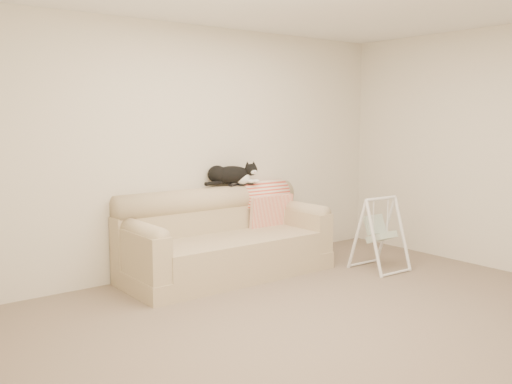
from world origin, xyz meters
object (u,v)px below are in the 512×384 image
at_px(remote_b, 245,184).
at_px(baby_swing, 379,233).
at_px(sofa, 223,242).
at_px(tuxedo_cat, 231,175).
at_px(remote_a, 235,184).

bearing_deg(remote_b, baby_swing, -46.60).
distance_m(sofa, baby_swing, 1.69).
bearing_deg(tuxedo_cat, baby_swing, -43.97).
height_order(sofa, remote_b, remote_b).
xyz_separation_m(remote_b, baby_swing, (1.01, -1.07, -0.51)).
bearing_deg(baby_swing, sofa, 149.11).
height_order(sofa, tuxedo_cat, tuxedo_cat).
bearing_deg(remote_b, sofa, -155.31).
xyz_separation_m(tuxedo_cat, baby_swing, (1.17, -1.12, -0.62)).
distance_m(remote_b, baby_swing, 1.56).
xyz_separation_m(remote_a, tuxedo_cat, (-0.04, 0.02, 0.11)).
height_order(remote_a, tuxedo_cat, tuxedo_cat).
bearing_deg(remote_a, sofa, -143.04).
height_order(remote_b, baby_swing, remote_b).
bearing_deg(remote_a, tuxedo_cat, 157.80).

